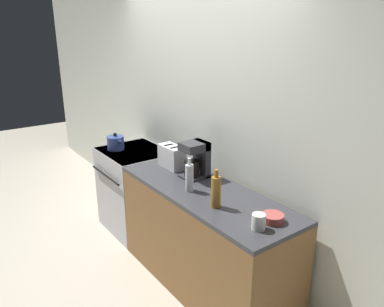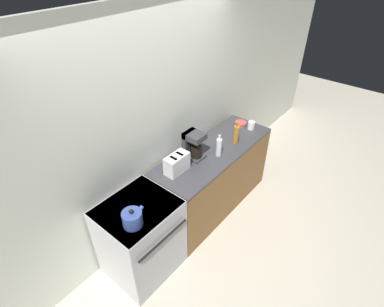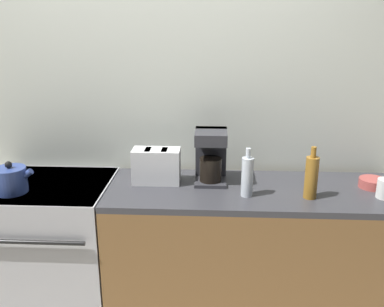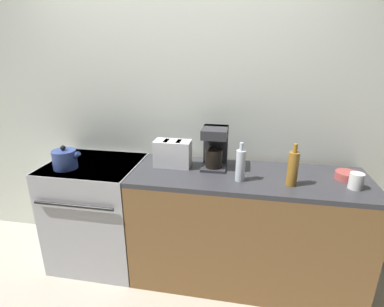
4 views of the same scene
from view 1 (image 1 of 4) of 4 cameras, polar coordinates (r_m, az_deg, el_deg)
ground_plane at (r=3.80m, az=-7.97°, el=-16.06°), size 12.00×12.00×0.00m
wall_back at (r=3.59m, az=0.77°, el=4.94°), size 8.00×0.05×2.60m
stove at (r=4.18m, az=-8.55°, el=-5.33°), size 0.73×0.67×0.91m
counter_block at (r=3.25m, az=1.86°, el=-12.86°), size 1.73×0.61×0.91m
kettle at (r=4.08m, az=-11.56°, el=1.62°), size 0.23×0.18×0.18m
toaster at (r=3.49m, az=-3.09°, el=-0.47°), size 0.28×0.14×0.21m
coffee_maker at (r=3.24m, az=0.68°, el=-0.81°), size 0.19×0.22×0.32m
bottle_clear at (r=2.98m, az=-0.40°, el=-3.63°), size 0.07×0.07×0.28m
bottle_amber at (r=2.72m, az=3.68°, el=-5.79°), size 0.07×0.07×0.29m
cup_white at (r=2.50m, az=10.10°, el=-10.20°), size 0.09×0.09×0.11m
bowl at (r=2.62m, az=12.18°, el=-9.57°), size 0.15×0.15×0.05m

